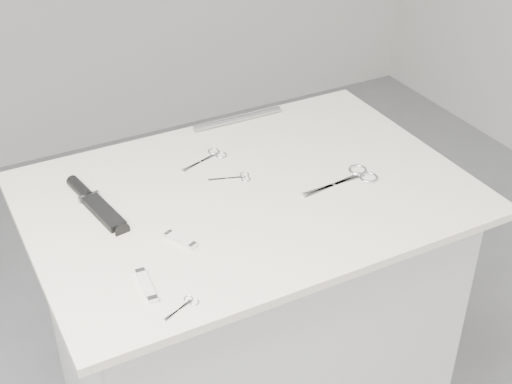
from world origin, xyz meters
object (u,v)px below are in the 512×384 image
sheathed_knife (93,201)px  metal_rail (238,119)px  tiny_scissors (184,306)px  large_shears (353,178)px  embroidery_scissors_a (210,157)px  pocket_knife_b (180,240)px  plinth (250,339)px  embroidery_scissors_b (236,178)px  pocket_knife_a (146,285)px

sheathed_knife → metal_rail: sheathed_knife is taller
tiny_scissors → metal_rail: (0.41, 0.60, 0.01)m
large_shears → embroidery_scissors_a: large_shears is taller
large_shears → sheathed_knife: size_ratio=0.84×
embroidery_scissors_a → pocket_knife_b: (-0.20, -0.28, 0.00)m
plinth → embroidery_scissors_b: 0.48m
plinth → sheathed_knife: (-0.33, 0.11, 0.48)m
sheathed_knife → metal_rail: (0.46, 0.20, 0.00)m
plinth → metal_rail: 0.59m
large_shears → pocket_knife_b: 0.46m
large_shears → metal_rail: 0.40m
pocket_knife_b → metal_rail: 0.54m
embroidery_scissors_a → plinth: bearing=-104.1°
sheathed_knife → pocket_knife_b: sheathed_knife is taller
large_shears → pocket_knife_a: (-0.57, -0.14, 0.00)m
pocket_knife_b → tiny_scissors: bearing=134.3°
large_shears → tiny_scissors: (-0.52, -0.22, -0.00)m
sheathed_knife → embroidery_scissors_a: bearing=-87.7°
embroidery_scissors_b → tiny_scissors: bearing=-110.2°
plinth → sheathed_knife: size_ratio=3.82×
embroidery_scissors_a → pocket_knife_b: size_ratio=1.73×
pocket_knife_a → metal_rail: metal_rail is taller
metal_rail → tiny_scissors: bearing=-124.3°
pocket_knife_b → metal_rail: (0.34, 0.42, 0.00)m
embroidery_scissors_a → pocket_knife_a: (-0.31, -0.39, 0.00)m
large_shears → embroidery_scissors_b: size_ratio=2.01×
sheathed_knife → embroidery_scissors_b: bearing=-108.0°
sheathed_knife → pocket_knife_a: 0.32m
large_shears → plinth: bearing=160.0°
large_shears → embroidery_scissors_a: (-0.26, 0.24, -0.00)m
plinth → embroidery_scissors_b: (-0.00, 0.06, 0.47)m
embroidery_scissors_a → embroidery_scissors_b: 0.12m
embroidery_scissors_b → sheathed_knife: 0.34m
embroidery_scissors_a → tiny_scissors: size_ratio=1.69×
embroidery_scissors_a → sheathed_knife: (-0.32, -0.06, 0.01)m
embroidery_scissors_b → sheathed_knife: (-0.33, 0.05, 0.01)m
large_shears → metal_rail: size_ratio=0.78×
embroidery_scissors_b → pocket_knife_a: (-0.32, -0.27, 0.00)m
sheathed_knife → pocket_knife_b: bearing=-160.9°
embroidery_scissors_b → large_shears: bearing=-9.5°
metal_rail → pocket_knife_b: bearing=-129.1°
large_shears → embroidery_scissors_b: (-0.24, 0.13, -0.00)m
plinth → sheathed_knife: 0.59m
embroidery_scissors_b → tiny_scissors: 0.45m
embroidery_scissors_a → metal_rail: 0.20m
sheathed_knife → pocket_knife_b: size_ratio=3.12×
sheathed_knife → plinth: bearing=-118.1°
embroidery_scissors_a → pocket_knife_b: pocket_knife_b is taller
metal_rail → large_shears: bearing=-73.7°
large_shears → tiny_scissors: size_ratio=2.57×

